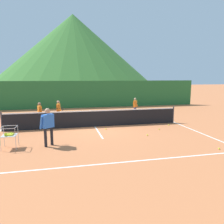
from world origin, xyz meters
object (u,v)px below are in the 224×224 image
(tennis_ball_5, at_px, (159,129))
(tennis_ball_3, at_px, (219,149))
(student_0, at_px, (40,111))
(tennis_ball_4, at_px, (147,135))
(student_2, at_px, (135,105))
(ball_cart, at_px, (9,135))
(tennis_ball_7, at_px, (51,135))
(student_1, at_px, (59,109))
(instructor, at_px, (48,124))
(tennis_net, at_px, (95,118))
(tennis_ball_6, at_px, (106,129))
(tennis_ball_2, at_px, (11,133))
(tennis_ball_1, at_px, (169,125))

(tennis_ball_5, bearing_deg, tennis_ball_3, -75.11)
(student_0, distance_m, tennis_ball_4, 6.74)
(student_2, distance_m, ball_cart, 9.59)
(tennis_ball_4, height_order, tennis_ball_7, same)
(tennis_ball_3, bearing_deg, tennis_ball_4, 128.42)
(student_1, relative_size, tennis_ball_4, 20.21)
(instructor, height_order, student_2, instructor)
(student_1, distance_m, tennis_ball_7, 3.59)
(student_2, bearing_deg, tennis_net, -139.55)
(tennis_ball_3, bearing_deg, tennis_net, 130.25)
(student_1, xyz_separation_m, student_2, (5.56, 0.91, -0.02))
(tennis_ball_6, bearing_deg, student_1, 131.85)
(student_0, distance_m, student_1, 1.31)
(tennis_ball_2, xyz_separation_m, tennis_ball_5, (7.82, -0.98, 0.00))
(instructor, height_order, tennis_ball_6, instructor)
(tennis_ball_3, distance_m, tennis_ball_6, 5.74)
(instructor, xyz_separation_m, tennis_ball_3, (6.74, -2.00, -0.94))
(tennis_ball_5, distance_m, tennis_ball_6, 2.96)
(tennis_ball_3, height_order, tennis_ball_4, same)
(student_0, distance_m, tennis_ball_6, 4.35)
(student_1, height_order, student_2, student_1)
(ball_cart, distance_m, tennis_ball_4, 6.28)
(student_1, height_order, ball_cart, student_1)
(tennis_net, distance_m, tennis_ball_4, 3.42)
(instructor, distance_m, ball_cart, 1.59)
(student_0, height_order, tennis_ball_7, student_0)
(student_1, xyz_separation_m, tennis_ball_6, (2.57, -2.87, -0.79))
(tennis_ball_4, relative_size, tennis_ball_5, 1.00)
(student_0, relative_size, tennis_ball_7, 20.11)
(tennis_net, distance_m, tennis_ball_5, 3.72)
(tennis_ball_1, bearing_deg, tennis_net, 170.96)
(student_0, xyz_separation_m, tennis_ball_2, (-1.27, -1.90, -0.79))
(tennis_ball_1, relative_size, tennis_ball_3, 1.00)
(instructor, relative_size, tennis_ball_3, 23.80)
(tennis_net, distance_m, tennis_ball_2, 4.51)
(student_2, bearing_deg, student_1, -170.71)
(tennis_net, height_order, tennis_ball_5, tennis_net)
(instructor, bearing_deg, tennis_ball_6, 38.07)
(student_0, distance_m, tennis_ball_3, 9.93)
(tennis_ball_1, bearing_deg, tennis_ball_4, -139.09)
(tennis_ball_2, bearing_deg, tennis_net, 6.90)
(instructor, height_order, ball_cart, instructor)
(student_0, bearing_deg, tennis_ball_3, -40.72)
(instructor, height_order, student_1, instructor)
(tennis_ball_4, distance_m, tennis_ball_5, 1.48)
(tennis_net, relative_size, student_0, 7.40)
(tennis_net, xyz_separation_m, tennis_ball_5, (3.36, -1.52, -0.47))
(tennis_ball_1, relative_size, tennis_ball_5, 1.00)
(tennis_ball_6, distance_m, tennis_ball_7, 3.00)
(student_0, height_order, tennis_ball_2, student_0)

